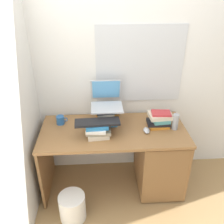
% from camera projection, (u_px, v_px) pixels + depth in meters
% --- Properties ---
extents(ground_plane, '(6.00, 6.00, 0.00)m').
position_uv_depth(ground_plane, '(113.00, 183.00, 2.78)').
color(ground_plane, '#9E7A4C').
extents(wall_back, '(6.00, 0.06, 2.60)m').
position_uv_depth(wall_back, '(111.00, 63.00, 2.49)').
color(wall_back, white).
rests_on(wall_back, ground).
extents(wall_left, '(0.05, 6.00, 2.60)m').
position_uv_depth(wall_left, '(20.00, 78.00, 2.11)').
color(wall_left, silver).
rests_on(wall_left, ground).
extents(desk, '(1.45, 0.66, 0.73)m').
position_uv_depth(desk, '(148.00, 156.00, 2.59)').
color(desk, olive).
rests_on(desk, ground).
extents(book_stack_tall, '(0.24, 0.18, 0.19)m').
position_uv_depth(book_stack_tall, '(107.00, 117.00, 2.47)').
color(book_stack_tall, '#2672B2').
rests_on(book_stack_tall, desk).
extents(book_stack_keyboard_riser, '(0.25, 0.20, 0.14)m').
position_uv_depth(book_stack_keyboard_riser, '(98.00, 130.00, 2.30)').
color(book_stack_keyboard_riser, beige).
rests_on(book_stack_keyboard_riser, desk).
extents(book_stack_side, '(0.25, 0.19, 0.16)m').
position_uv_depth(book_stack_side, '(160.00, 119.00, 2.46)').
color(book_stack_side, orange).
rests_on(book_stack_side, desk).
extents(laptop, '(0.31, 0.33, 0.25)m').
position_uv_depth(laptop, '(106.00, 100.00, 2.46)').
color(laptop, '#B7BABF').
rests_on(laptop, book_stack_tall).
extents(keyboard, '(0.43, 0.16, 0.02)m').
position_uv_depth(keyboard, '(97.00, 122.00, 2.27)').
color(keyboard, black).
rests_on(keyboard, book_stack_keyboard_riser).
extents(computer_mouse, '(0.06, 0.10, 0.04)m').
position_uv_depth(computer_mouse, '(146.00, 130.00, 2.39)').
color(computer_mouse, '#A5A8AD').
rests_on(computer_mouse, desk).
extents(mug, '(0.12, 0.08, 0.09)m').
position_uv_depth(mug, '(60.00, 120.00, 2.51)').
color(mug, '#265999').
rests_on(mug, desk).
extents(water_bottle, '(0.06, 0.06, 0.17)m').
position_uv_depth(water_bottle, '(175.00, 122.00, 2.40)').
color(water_bottle, '#999EA5').
rests_on(water_bottle, desk).
extents(wastebasket, '(0.25, 0.25, 0.28)m').
position_uv_depth(wastebasket, '(72.00, 207.00, 2.33)').
color(wastebasket, silver).
rests_on(wastebasket, ground).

